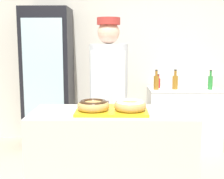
# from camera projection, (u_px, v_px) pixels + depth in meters

# --- Properties ---
(wall_back) EXTENTS (8.00, 0.06, 2.70)m
(wall_back) POSITION_uv_depth(u_px,v_px,m) (114.00, 52.00, 4.75)
(wall_back) COLOR silver
(wall_back) RESTS_ON ground_plane
(display_counter) EXTENTS (1.40, 0.63, 0.91)m
(display_counter) POSITION_uv_depth(u_px,v_px,m) (112.00, 161.00, 2.78)
(display_counter) COLOR beige
(display_counter) RESTS_ON ground_plane
(serving_tray) EXTENTS (0.61, 0.45, 0.02)m
(serving_tray) POSITION_uv_depth(u_px,v_px,m) (112.00, 110.00, 2.71)
(serving_tray) COLOR yellow
(serving_tray) RESTS_ON display_counter
(donut_chocolate_glaze) EXTENTS (0.27, 0.27, 0.09)m
(donut_chocolate_glaze) POSITION_uv_depth(u_px,v_px,m) (93.00, 105.00, 2.65)
(donut_chocolate_glaze) COLOR tan
(donut_chocolate_glaze) RESTS_ON serving_tray
(donut_light_glaze) EXTENTS (0.27, 0.27, 0.09)m
(donut_light_glaze) POSITION_uv_depth(u_px,v_px,m) (130.00, 105.00, 2.64)
(donut_light_glaze) COLOR tan
(donut_light_glaze) RESTS_ON serving_tray
(brownie_back_left) EXTENTS (0.07, 0.07, 0.03)m
(brownie_back_left) POSITION_uv_depth(u_px,v_px,m) (104.00, 103.00, 2.87)
(brownie_back_left) COLOR black
(brownie_back_left) RESTS_ON serving_tray
(brownie_back_right) EXTENTS (0.07, 0.07, 0.03)m
(brownie_back_right) POSITION_uv_depth(u_px,v_px,m) (120.00, 103.00, 2.87)
(brownie_back_right) COLOR black
(brownie_back_right) RESTS_ON serving_tray
(baker_person) EXTENTS (0.40, 0.40, 1.76)m
(baker_person) POSITION_uv_depth(u_px,v_px,m) (109.00, 97.00, 3.33)
(baker_person) COLOR #4C4C51
(baker_person) RESTS_ON ground_plane
(beverage_fridge) EXTENTS (0.66, 0.61, 1.97)m
(beverage_fridge) POSITION_uv_depth(u_px,v_px,m) (48.00, 79.00, 4.45)
(beverage_fridge) COLOR black
(beverage_fridge) RESTS_ON ground_plane
(chest_freezer) EXTENTS (0.99, 0.61, 0.84)m
(chest_freezer) POSITION_uv_depth(u_px,v_px,m) (183.00, 117.00, 4.51)
(chest_freezer) COLOR white
(chest_freezer) RESTS_ON ground_plane
(bottle_green) EXTENTS (0.07, 0.07, 0.27)m
(bottle_green) POSITION_uv_depth(u_px,v_px,m) (210.00, 82.00, 4.36)
(bottle_green) COLOR #2D8C38
(bottle_green) RESTS_ON chest_freezer
(bottle_red) EXTENTS (0.06, 0.06, 0.20)m
(bottle_red) POSITION_uv_depth(u_px,v_px,m) (158.00, 83.00, 4.51)
(bottle_red) COLOR red
(bottle_red) RESTS_ON chest_freezer
(bottle_amber) EXTENTS (0.08, 0.08, 0.28)m
(bottle_amber) POSITION_uv_depth(u_px,v_px,m) (175.00, 82.00, 4.40)
(bottle_amber) COLOR #99661E
(bottle_amber) RESTS_ON chest_freezer
(bottle_amber_b) EXTENTS (0.07, 0.07, 0.28)m
(bottle_amber_b) POSITION_uv_depth(u_px,v_px,m) (156.00, 82.00, 4.36)
(bottle_amber_b) COLOR #99661E
(bottle_amber_b) RESTS_ON chest_freezer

